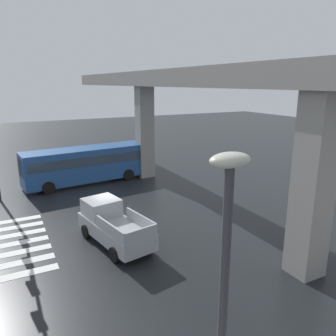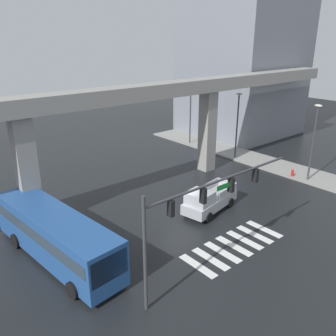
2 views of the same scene
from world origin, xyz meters
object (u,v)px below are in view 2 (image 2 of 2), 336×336
at_px(pickup_truck, 208,200).
at_px(street_lamp_far_north, 190,108).
at_px(street_lamp_mid_block, 238,118).
at_px(street_lamp_near_corner, 314,134).
at_px(city_bus, 55,233).
at_px(fire_hydrant, 292,173).
at_px(traffic_signal_mast, 201,204).

xyz_separation_m(pickup_truck, street_lamp_far_north, (11.82, 14.43, 3.57)).
height_order(street_lamp_mid_block, street_lamp_far_north, same).
bearing_deg(street_lamp_far_north, street_lamp_near_corner, -90.00).
relative_size(street_lamp_mid_block, street_lamp_far_north, 1.00).
xyz_separation_m(city_bus, fire_hydrant, (22.83, -2.05, -1.29)).
bearing_deg(fire_hydrant, city_bus, 174.87).
height_order(city_bus, street_lamp_mid_block, street_lamp_mid_block).
bearing_deg(street_lamp_far_north, traffic_signal_mast, -132.53).
bearing_deg(city_bus, pickup_truck, -8.61).
height_order(pickup_truck, traffic_signal_mast, traffic_signal_mast).
distance_m(pickup_truck, city_bus, 11.57).
xyz_separation_m(street_lamp_mid_block, street_lamp_far_north, (0.00, 7.37, 0.00)).
distance_m(street_lamp_near_corner, fire_hydrant, 4.37).
bearing_deg(street_lamp_far_north, street_lamp_mid_block, -90.00).
distance_m(street_lamp_near_corner, street_lamp_mid_block, 8.77).
xyz_separation_m(city_bus, street_lamp_mid_block, (23.23, 5.34, 2.83)).
bearing_deg(street_lamp_near_corner, traffic_signal_mast, -168.92).
relative_size(traffic_signal_mast, street_lamp_near_corner, 1.50).
height_order(street_lamp_near_corner, street_lamp_mid_block, same).
bearing_deg(fire_hydrant, street_lamp_near_corner, -73.91).
distance_m(pickup_truck, street_lamp_mid_block, 14.23).
bearing_deg(traffic_signal_mast, fire_hydrant, 15.58).
xyz_separation_m(street_lamp_mid_block, fire_hydrant, (-0.40, -7.39, -4.13)).
bearing_deg(pickup_truck, fire_hydrant, -1.62).
bearing_deg(city_bus, street_lamp_far_north, 28.67).
distance_m(city_bus, fire_hydrant, 22.96).
relative_size(pickup_truck, street_lamp_mid_block, 0.74).
distance_m(city_bus, street_lamp_far_north, 26.63).
xyz_separation_m(pickup_truck, street_lamp_mid_block, (11.82, 7.07, 3.57)).
height_order(city_bus, street_lamp_far_north, street_lamp_far_north).
xyz_separation_m(street_lamp_far_north, fire_hydrant, (-0.40, -14.75, -4.13)).
xyz_separation_m(traffic_signal_mast, street_lamp_mid_block, (18.05, 12.31, -0.11)).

